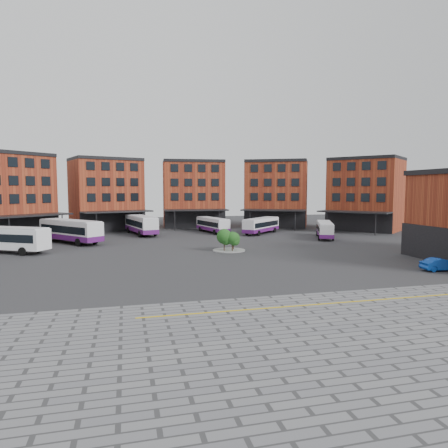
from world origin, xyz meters
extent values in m
plane|color=#28282B|center=(0.00, 0.00, 0.00)|extent=(160.00, 160.00, 0.00)
cube|color=slate|center=(2.00, -22.00, 0.01)|extent=(50.00, 22.00, 0.02)
cube|color=gold|center=(2.00, -14.00, 0.03)|extent=(26.00, 0.15, 0.02)
cube|color=#9C3E22|center=(-31.45, 36.93, 7.00)|extent=(16.35, 16.13, 14.00)
cube|color=black|center=(-28.20, 33.32, 2.00)|extent=(10.00, 9.07, 4.00)
cube|color=black|center=(-31.45, 36.93, 14.30)|extent=(16.55, 16.35, 0.60)
cube|color=black|center=(-28.07, 33.17, 9.20)|extent=(8.60, 7.77, 8.00)
cube|color=black|center=(-26.63, 31.58, 4.00)|extent=(12.61, 11.97, 0.25)
cylinder|color=black|center=(-28.81, 27.19, 2.00)|extent=(0.20, 0.20, 4.00)
cylinder|color=black|center=(-22.05, 33.28, 2.00)|extent=(0.20, 0.20, 4.00)
cube|color=#9C3E22|center=(-15.30, 46.44, 7.00)|extent=(15.55, 13.69, 14.00)
cube|color=black|center=(-13.72, 41.85, 2.00)|extent=(12.45, 4.71, 4.00)
cube|color=black|center=(-15.30, 46.44, 14.30)|extent=(15.65, 13.97, 0.60)
cube|color=black|center=(-13.66, 41.66, 9.20)|extent=(10.87, 3.87, 8.00)
cube|color=black|center=(-12.96, 39.63, 4.00)|extent=(13.72, 8.39, 0.25)
cylinder|color=black|center=(-16.67, 36.45, 2.00)|extent=(0.20, 0.20, 4.00)
cylinder|color=black|center=(-8.07, 39.41, 2.00)|extent=(0.20, 0.20, 4.00)
cube|color=#9C3E22|center=(3.28, 48.89, 7.00)|extent=(13.67, 10.88, 14.00)
cube|color=black|center=(2.94, 44.05, 2.00)|extent=(13.00, 1.41, 4.00)
cube|color=black|center=(3.28, 48.89, 14.30)|extent=(13.69, 11.18, 0.60)
cube|color=black|center=(2.93, 43.85, 9.20)|extent=(11.42, 0.95, 8.00)
cube|color=black|center=(2.78, 41.70, 4.00)|extent=(13.28, 5.30, 0.25)
cylinder|color=black|center=(-1.89, 40.22, 2.00)|extent=(0.20, 0.20, 4.00)
cylinder|color=black|center=(7.19, 39.59, 2.00)|extent=(0.20, 0.20, 4.00)
cube|color=#9C3E22|center=(21.34, 43.88, 7.00)|extent=(16.12, 14.81, 14.00)
cube|color=black|center=(19.14, 39.56, 2.00)|extent=(11.81, 6.35, 4.00)
cube|color=black|center=(21.34, 43.88, 14.30)|extent=(16.26, 15.08, 0.60)
cube|color=black|center=(19.04, 39.38, 9.20)|extent=(10.26, 5.33, 8.00)
cube|color=black|center=(18.07, 37.46, 4.00)|extent=(13.58, 9.82, 0.25)
cylinder|color=black|center=(13.20, 37.92, 2.00)|extent=(0.20, 0.20, 4.00)
cylinder|color=black|center=(21.31, 33.79, 2.00)|extent=(0.20, 0.20, 4.00)
cube|color=#9C3E22|center=(36.00, 32.21, 7.00)|extent=(16.02, 16.39, 14.00)
cube|color=black|center=(32.29, 29.09, 2.00)|extent=(8.74, 10.28, 4.00)
cube|color=black|center=(36.00, 32.21, 14.30)|extent=(16.25, 16.58, 0.60)
cube|color=black|center=(32.14, 28.96, 9.20)|extent=(7.47, 8.86, 8.00)
cube|color=black|center=(30.49, 27.58, 4.00)|extent=(11.73, 12.79, 0.25)
cylinder|color=black|center=(26.19, 29.91, 2.00)|extent=(0.20, 0.20, 4.00)
cylinder|color=black|center=(32.03, 22.94, 2.00)|extent=(0.20, 0.20, 4.00)
cube|color=black|center=(22.90, -2.00, 2.00)|extent=(0.40, 12.00, 4.00)
cylinder|color=gray|center=(2.00, 12.00, 0.06)|extent=(4.40, 4.40, 0.12)
cylinder|color=#332114|center=(1.20, 11.40, 0.72)|extent=(0.14, 0.14, 1.45)
sphere|color=#1B4216|center=(1.20, 11.40, 2.03)|extent=(2.03, 2.03, 2.03)
sphere|color=#1B4216|center=(1.40, 11.25, 1.59)|extent=(1.42, 1.42, 1.42)
cylinder|color=#332114|center=(2.80, 12.60, 0.56)|extent=(0.14, 0.14, 1.11)
sphere|color=#1B4216|center=(2.80, 12.60, 1.56)|extent=(1.79, 1.79, 1.79)
sphere|color=#1B4216|center=(3.00, 12.45, 1.22)|extent=(1.25, 1.25, 1.25)
cylinder|color=#332114|center=(2.20, 11.00, 0.65)|extent=(0.14, 0.14, 1.30)
sphere|color=#1B4216|center=(2.20, 11.00, 1.83)|extent=(1.71, 1.71, 1.71)
sphere|color=#1B4216|center=(2.40, 10.85, 1.44)|extent=(1.20, 1.20, 1.20)
cube|color=white|center=(-26.69, 17.26, 1.93)|extent=(11.71, 8.29, 2.66)
cube|color=black|center=(-26.69, 17.26, 2.12)|extent=(10.91, 7.86, 1.03)
cube|color=silver|center=(-26.69, 17.26, 3.31)|extent=(11.24, 7.95, 0.13)
cylinder|color=black|center=(-24.05, 14.18, 0.54)|extent=(1.10, 0.82, 1.09)
cylinder|color=black|center=(-22.70, 16.54, 0.54)|extent=(1.10, 0.82, 1.09)
cube|color=white|center=(-19.74, 25.28, 2.04)|extent=(10.29, 11.53, 2.81)
cube|color=black|center=(-19.74, 25.28, 2.24)|extent=(9.69, 10.79, 1.09)
cube|color=silver|center=(-19.74, 25.28, 3.50)|extent=(9.88, 11.07, 0.14)
cube|color=black|center=(-23.72, 30.05, 2.30)|extent=(1.95, 1.66, 1.26)
cube|color=#581768|center=(-19.74, 25.28, 1.03)|extent=(10.35, 11.58, 0.80)
cylinder|color=black|center=(-23.43, 27.46, 0.57)|extent=(1.00, 1.10, 1.15)
cylinder|color=black|center=(-21.23, 29.30, 0.57)|extent=(1.00, 1.10, 1.15)
cylinder|color=black|center=(-18.25, 21.26, 0.57)|extent=(1.00, 1.10, 1.15)
cylinder|color=black|center=(-16.05, 23.10, 0.57)|extent=(1.00, 1.10, 1.15)
cube|color=white|center=(-8.75, 34.50, 1.96)|extent=(5.59, 12.46, 2.71)
cube|color=black|center=(-8.75, 34.50, 2.15)|extent=(5.41, 11.53, 1.05)
cube|color=silver|center=(-8.75, 34.50, 3.37)|extent=(5.36, 11.96, 0.13)
cube|color=black|center=(-10.17, 40.30, 2.21)|extent=(2.31, 0.68, 1.22)
cube|color=#581768|center=(-8.75, 34.50, 0.99)|extent=(5.63, 12.51, 0.77)
cylinder|color=black|center=(-11.02, 37.94, 0.55)|extent=(0.59, 1.15, 1.11)
cylinder|color=black|center=(-8.33, 38.60, 0.55)|extent=(0.59, 1.15, 1.11)
cylinder|color=black|center=(-9.16, 30.39, 0.55)|extent=(0.59, 1.15, 1.11)
cylinder|color=black|center=(-6.48, 31.05, 0.55)|extent=(0.59, 1.15, 1.11)
cube|color=silver|center=(4.63, 34.43, 1.63)|extent=(4.57, 10.35, 2.25)
cube|color=black|center=(4.63, 34.43, 1.79)|extent=(4.44, 9.58, 0.87)
cube|color=silver|center=(4.63, 34.43, 2.80)|extent=(4.38, 9.94, 0.11)
cube|color=black|center=(3.48, 39.24, 1.84)|extent=(1.92, 0.57, 1.01)
cube|color=#581768|center=(4.63, 34.43, 0.83)|extent=(4.62, 10.40, 0.64)
cylinder|color=black|center=(2.76, 37.31, 0.46)|extent=(0.48, 0.96, 0.92)
cylinder|color=black|center=(5.00, 37.84, 0.46)|extent=(0.48, 0.96, 0.92)
cylinder|color=black|center=(4.26, 31.02, 0.46)|extent=(0.48, 0.96, 0.92)
cylinder|color=black|center=(6.49, 31.55, 0.46)|extent=(0.48, 0.96, 0.92)
cube|color=white|center=(13.06, 30.51, 1.68)|extent=(9.14, 8.94, 2.32)
cube|color=black|center=(13.06, 30.51, 1.85)|extent=(8.58, 8.40, 0.90)
cube|color=silver|center=(13.06, 30.51, 2.89)|extent=(8.77, 8.58, 0.11)
cube|color=black|center=(16.73, 34.06, 1.89)|extent=(1.48, 1.53, 1.04)
cube|color=#581768|center=(13.06, 30.51, 0.85)|extent=(9.19, 9.00, 0.66)
cylinder|color=black|center=(14.63, 33.68, 0.47)|extent=(0.88, 0.86, 0.95)
cylinder|color=black|center=(16.27, 31.98, 0.47)|extent=(0.88, 0.86, 0.95)
cylinder|color=black|center=(9.84, 29.05, 0.47)|extent=(0.88, 0.86, 0.95)
cylinder|color=black|center=(11.48, 27.34, 0.47)|extent=(0.88, 0.86, 0.95)
cube|color=silver|center=(21.24, 21.44, 1.58)|extent=(6.03, 9.82, 2.18)
cube|color=black|center=(21.24, 21.44, 1.73)|extent=(5.76, 9.13, 0.84)
cube|color=silver|center=(21.24, 21.44, 2.71)|extent=(5.79, 9.43, 0.11)
cube|color=black|center=(23.21, 25.80, 1.78)|extent=(1.77, 0.88, 0.98)
cube|color=#581768|center=(21.24, 21.44, 0.80)|extent=(6.08, 9.87, 0.62)
cylinder|color=black|center=(21.51, 24.74, 0.44)|extent=(0.61, 0.92, 0.89)
cylinder|color=black|center=(23.54, 23.83, 0.44)|extent=(0.61, 0.92, 0.89)
cylinder|color=black|center=(18.95, 19.04, 0.44)|extent=(0.61, 0.92, 0.89)
cylinder|color=black|center=(20.98, 18.13, 0.44)|extent=(0.61, 0.92, 0.89)
imported|color=#0C399C|center=(19.59, -6.03, 0.65)|extent=(4.06, 1.71, 1.30)
camera|label=1|loc=(-11.48, -39.62, 8.29)|focal=32.00mm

